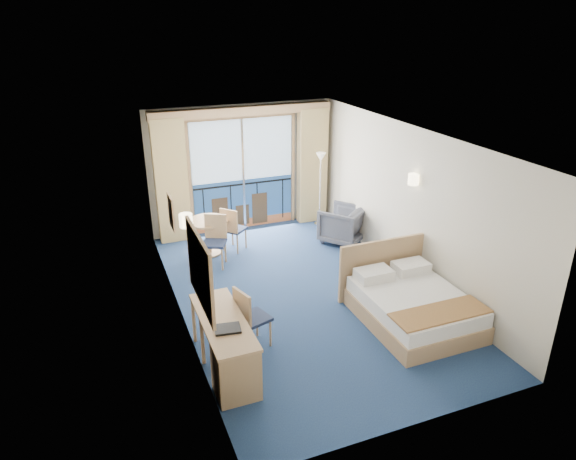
{
  "coord_description": "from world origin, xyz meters",
  "views": [
    {
      "loc": [
        -3.01,
        -6.98,
        4.37
      ],
      "look_at": [
        -0.16,
        0.2,
        1.12
      ],
      "focal_mm": 32.0,
      "sensor_mm": 36.0,
      "label": 1
    }
  ],
  "objects_px": {
    "desk_chair": "(249,315)",
    "table_chair_a": "(232,227)",
    "bed": "(411,304)",
    "armchair": "(343,225)",
    "nightstand": "(395,265)",
    "floor_lamp": "(321,171)",
    "table_chair_b": "(215,237)",
    "round_table": "(208,228)",
    "desk": "(233,360)"
  },
  "relations": [
    {
      "from": "floor_lamp",
      "to": "table_chair_a",
      "type": "xyz_separation_m",
      "value": [
        -2.2,
        -0.64,
        -0.74
      ]
    },
    {
      "from": "desk_chair",
      "to": "armchair",
      "type": "bearing_deg",
      "value": -63.14
    },
    {
      "from": "desk_chair",
      "to": "round_table",
      "type": "height_order",
      "value": "desk_chair"
    },
    {
      "from": "bed",
      "to": "floor_lamp",
      "type": "xyz_separation_m",
      "value": [
        0.35,
        4.1,
        0.97
      ]
    },
    {
      "from": "nightstand",
      "to": "armchair",
      "type": "height_order",
      "value": "armchair"
    },
    {
      "from": "round_table",
      "to": "table_chair_b",
      "type": "distance_m",
      "value": 0.49
    },
    {
      "from": "floor_lamp",
      "to": "table_chair_b",
      "type": "distance_m",
      "value": 2.95
    },
    {
      "from": "desk_chair",
      "to": "round_table",
      "type": "distance_m",
      "value": 3.27
    },
    {
      "from": "armchair",
      "to": "table_chair_a",
      "type": "distance_m",
      "value": 2.28
    },
    {
      "from": "bed",
      "to": "armchair",
      "type": "distance_m",
      "value": 3.1
    },
    {
      "from": "armchair",
      "to": "desk",
      "type": "relative_size",
      "value": 0.52
    },
    {
      "from": "bed",
      "to": "floor_lamp",
      "type": "relative_size",
      "value": 1.14
    },
    {
      "from": "nightstand",
      "to": "floor_lamp",
      "type": "height_order",
      "value": "floor_lamp"
    },
    {
      "from": "floor_lamp",
      "to": "table_chair_a",
      "type": "relative_size",
      "value": 1.81
    },
    {
      "from": "desk_chair",
      "to": "table_chair_a",
      "type": "relative_size",
      "value": 1.02
    },
    {
      "from": "nightstand",
      "to": "desk_chair",
      "type": "distance_m",
      "value": 3.25
    },
    {
      "from": "bed",
      "to": "round_table",
      "type": "height_order",
      "value": "bed"
    },
    {
      "from": "armchair",
      "to": "floor_lamp",
      "type": "xyz_separation_m",
      "value": [
        -0.05,
        1.03,
        0.88
      ]
    },
    {
      "from": "nightstand",
      "to": "round_table",
      "type": "height_order",
      "value": "round_table"
    },
    {
      "from": "table_chair_a",
      "to": "table_chair_b",
      "type": "distance_m",
      "value": 0.64
    },
    {
      "from": "nightstand",
      "to": "round_table",
      "type": "relative_size",
      "value": 0.62
    },
    {
      "from": "nightstand",
      "to": "table_chair_a",
      "type": "xyz_separation_m",
      "value": [
        -2.39,
        2.17,
        0.27
      ]
    },
    {
      "from": "nightstand",
      "to": "desk_chair",
      "type": "xyz_separation_m",
      "value": [
        -3.06,
        -1.05,
        0.28
      ]
    },
    {
      "from": "bed",
      "to": "round_table",
      "type": "bearing_deg",
      "value": 123.4
    },
    {
      "from": "desk",
      "to": "round_table",
      "type": "relative_size",
      "value": 2.03
    },
    {
      "from": "table_chair_a",
      "to": "table_chair_b",
      "type": "relative_size",
      "value": 0.95
    },
    {
      "from": "nightstand",
      "to": "desk",
      "type": "height_order",
      "value": "desk"
    },
    {
      "from": "round_table",
      "to": "table_chair_a",
      "type": "distance_m",
      "value": 0.47
    },
    {
      "from": "bed",
      "to": "armchair",
      "type": "height_order",
      "value": "bed"
    },
    {
      "from": "desk",
      "to": "table_chair_a",
      "type": "height_order",
      "value": "table_chair_a"
    },
    {
      "from": "bed",
      "to": "desk",
      "type": "relative_size",
      "value": 1.18
    },
    {
      "from": "desk_chair",
      "to": "table_chair_a",
      "type": "xyz_separation_m",
      "value": [
        0.67,
        3.22,
        -0.01
      ]
    },
    {
      "from": "bed",
      "to": "round_table",
      "type": "distance_m",
      "value": 4.21
    },
    {
      "from": "round_table",
      "to": "table_chair_b",
      "type": "height_order",
      "value": "table_chair_b"
    },
    {
      "from": "nightstand",
      "to": "armchair",
      "type": "distance_m",
      "value": 1.79
    },
    {
      "from": "desk",
      "to": "desk_chair",
      "type": "xyz_separation_m",
      "value": [
        0.45,
        0.75,
        0.11
      ]
    },
    {
      "from": "desk_chair",
      "to": "table_chair_b",
      "type": "relative_size",
      "value": 0.97
    },
    {
      "from": "bed",
      "to": "table_chair_a",
      "type": "distance_m",
      "value": 3.93
    },
    {
      "from": "armchair",
      "to": "table_chair_a",
      "type": "height_order",
      "value": "table_chair_a"
    },
    {
      "from": "table_chair_b",
      "to": "desk",
      "type": "bearing_deg",
      "value": -75.1
    },
    {
      "from": "bed",
      "to": "table_chair_a",
      "type": "xyz_separation_m",
      "value": [
        -1.85,
        3.46,
        0.23
      ]
    },
    {
      "from": "bed",
      "to": "desk_chair",
      "type": "height_order",
      "value": "bed"
    },
    {
      "from": "round_table",
      "to": "table_chair_a",
      "type": "xyz_separation_m",
      "value": [
        0.46,
        -0.04,
        -0.02
      ]
    },
    {
      "from": "nightstand",
      "to": "floor_lamp",
      "type": "relative_size",
      "value": 0.29
    },
    {
      "from": "bed",
      "to": "table_chair_b",
      "type": "relative_size",
      "value": 1.96
    },
    {
      "from": "nightstand",
      "to": "round_table",
      "type": "xyz_separation_m",
      "value": [
        -2.85,
        2.21,
        0.3
      ]
    },
    {
      "from": "floor_lamp",
      "to": "desk_chair",
      "type": "height_order",
      "value": "floor_lamp"
    },
    {
      "from": "bed",
      "to": "table_chair_a",
      "type": "bearing_deg",
      "value": 118.08
    },
    {
      "from": "armchair",
      "to": "bed",
      "type": "bearing_deg",
      "value": 45.76
    },
    {
      "from": "table_chair_a",
      "to": "table_chair_b",
      "type": "xyz_separation_m",
      "value": [
        -0.46,
        -0.45,
        0.03
      ]
    }
  ]
}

